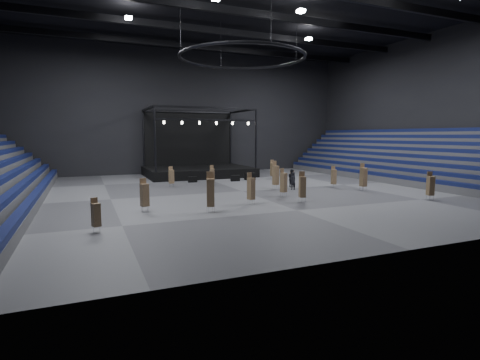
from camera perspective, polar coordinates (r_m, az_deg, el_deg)
name	(u,v)px	position (r m, az deg, el deg)	size (l,w,h in m)	color
floor	(242,191)	(37.48, 0.32, -1.72)	(50.00, 50.00, 0.00)	#555558
ceiling	(242,3)	(39.10, 0.34, 25.36)	(50.00, 42.00, 0.20)	black
wall_back	(187,112)	(57.10, -8.07, 10.20)	(50.00, 0.20, 18.00)	black
wall_front	(421,60)	(19.85, 25.84, 16.14)	(50.00, 0.20, 18.00)	black
wall_right	(429,107)	(52.30, 26.86, 9.86)	(0.20, 42.00, 18.00)	black
bleachers_right	(413,167)	(50.79, 24.90, 1.85)	(7.20, 40.00, 6.40)	#494A4C
stage	(197,165)	(52.56, -6.62, 2.28)	(14.00, 10.00, 9.20)	black
truss_ring	(242,58)	(37.81, 0.34, 18.17)	(12.30, 12.30, 5.15)	black
roof_girders	(242,12)	(38.85, 0.34, 24.25)	(49.00, 30.35, 0.70)	black
floodlights	(261,5)	(35.20, 3.15, 25.08)	(28.60, 16.60, 0.25)	white
flight_case_left	(193,179)	(44.92, -7.25, 0.09)	(1.04, 0.52, 0.69)	black
flight_case_mid	(235,178)	(45.67, -0.73, 0.27)	(1.08, 0.54, 0.72)	black
flight_case_right	(250,176)	(47.02, 1.52, 0.55)	(1.31, 0.65, 0.87)	black
chair_stack_0	(292,178)	(41.04, 7.98, 0.30)	(0.52, 0.52, 1.78)	silver
chair_stack_1	(284,182)	(34.32, 6.65, -0.31)	(0.64, 0.64, 2.59)	silver
chair_stack_2	(430,185)	(36.15, 27.03, -0.72)	(0.62, 0.62, 2.47)	silver
chair_stack_3	(212,175)	(41.52, -4.28, 0.73)	(0.46, 0.46, 2.29)	silver
chair_stack_4	(210,192)	(27.06, -4.52, -1.81)	(0.67, 0.67, 2.96)	silver
chair_stack_5	(273,169)	(47.78, 5.01, 1.66)	(0.50, 0.50, 2.48)	silver
chair_stack_6	(251,188)	(30.20, 1.70, -1.24)	(0.63, 0.63, 2.59)	silver
chair_stack_7	(334,176)	(41.11, 14.09, 0.53)	(0.53, 0.53, 2.32)	silver
chair_stack_8	(171,176)	(41.04, -10.42, 0.57)	(0.54, 0.54, 2.24)	silver
chair_stack_9	(276,175)	(39.17, 5.46, 0.80)	(0.62, 0.62, 2.92)	silver
chair_stack_10	(96,214)	(23.06, -21.11, -4.89)	(0.55, 0.55, 2.02)	silver
chair_stack_11	(363,177)	(39.56, 18.28, 0.49)	(0.55, 0.55, 2.79)	silver
chair_stack_12	(145,194)	(28.04, -14.35, -2.15)	(0.64, 0.64, 2.47)	silver
chair_stack_13	(302,186)	(31.62, 9.48, -0.96)	(0.61, 0.61, 2.58)	silver
man_center	(293,181)	(38.86, 8.06, -0.13)	(0.66, 0.43, 1.82)	black
crew_member	(292,178)	(40.78, 7.90, 0.28)	(0.94, 0.73, 1.93)	black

